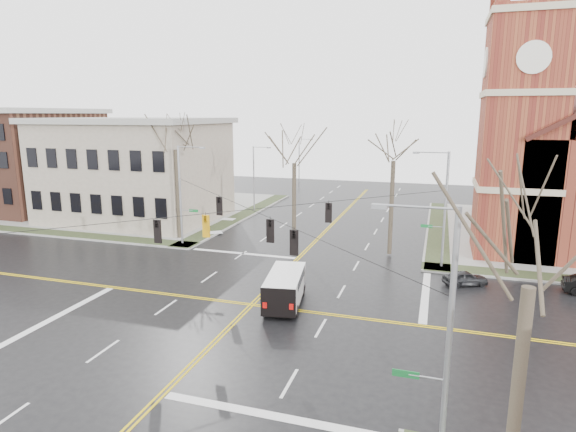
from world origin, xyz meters
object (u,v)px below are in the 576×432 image
(streetlight_north_a, at_px, (255,176))
(tree_nw_near, at_px, (294,157))
(signal_pole_ne, at_px, (443,206))
(tree_se, at_px, (531,269))
(cargo_van, at_px, (285,285))
(signal_pole_se, at_px, (444,333))
(tree_nw_far, at_px, (175,144))
(signal_pole_nw, at_px, (182,192))
(streetlight_north_b, at_px, (300,161))
(parked_car_a, at_px, (465,278))
(tree_ne, at_px, (394,155))

(streetlight_north_a, bearing_deg, tree_nw_near, -57.29)
(signal_pole_ne, relative_size, tree_se, 0.82)
(cargo_van, bearing_deg, signal_pole_se, -62.18)
(cargo_van, distance_m, tree_nw_far, 20.88)
(signal_pole_nw, xyz_separation_m, streetlight_north_b, (0.67, 36.50, -0.48))
(tree_nw_far, bearing_deg, parked_car_a, -11.81)
(streetlight_north_b, bearing_deg, parked_car_a, -59.36)
(signal_pole_ne, bearing_deg, tree_nw_far, 175.72)
(streetlight_north_b, distance_m, cargo_van, 48.86)
(signal_pole_se, relative_size, streetlight_north_a, 1.12)
(streetlight_north_a, xyz_separation_m, tree_nw_far, (-2.16, -14.69, 4.73))
(streetlight_north_b, distance_m, tree_nw_far, 35.08)
(tree_se, bearing_deg, tree_ne, 102.43)
(tree_nw_near, xyz_separation_m, tree_ne, (8.41, 0.53, 0.41))
(tree_nw_near, relative_size, tree_ne, 0.95)
(streetlight_north_b, bearing_deg, signal_pole_nw, -91.05)
(streetlight_north_a, xyz_separation_m, streetlight_north_b, (0.00, 20.00, 0.00))
(signal_pole_nw, xyz_separation_m, tree_nw_far, (-1.49, 1.81, 4.25))
(signal_pole_se, distance_m, tree_nw_near, 27.94)
(signal_pole_se, xyz_separation_m, parked_car_a, (1.78, 19.39, -4.42))
(signal_pole_ne, distance_m, signal_pole_nw, 22.64)
(parked_car_a, bearing_deg, signal_pole_nw, 56.98)
(signal_pole_se, height_order, tree_nw_near, tree_nw_near)
(signal_pole_ne, distance_m, parked_car_a, 5.98)
(signal_pole_nw, relative_size, cargo_van, 1.59)
(signal_pole_nw, distance_m, cargo_van, 17.40)
(tree_nw_near, relative_size, tree_se, 1.03)
(signal_pole_nw, bearing_deg, signal_pole_ne, 0.00)
(signal_pole_nw, xyz_separation_m, signal_pole_se, (22.64, -23.00, 0.00))
(cargo_van, xyz_separation_m, tree_se, (11.30, -14.53, 6.77))
(cargo_van, bearing_deg, parked_car_a, 22.86)
(streetlight_north_b, distance_m, tree_nw_near, 36.20)
(signal_pole_ne, relative_size, parked_car_a, 2.89)
(tree_ne, distance_m, tree_se, 28.08)
(tree_ne, bearing_deg, streetlight_north_a, 141.52)
(streetlight_north_a, bearing_deg, tree_nw_far, -98.36)
(streetlight_north_a, bearing_deg, tree_se, -60.12)
(tree_ne, bearing_deg, signal_pole_nw, -172.94)
(parked_car_a, bearing_deg, streetlight_north_a, 25.14)
(signal_pole_ne, bearing_deg, streetlight_north_a, 143.10)
(streetlight_north_a, height_order, tree_se, tree_se)
(tree_nw_far, bearing_deg, tree_ne, 1.40)
(signal_pole_se, relative_size, tree_nw_near, 0.79)
(parked_car_a, bearing_deg, signal_pole_ne, 1.66)
(cargo_van, bearing_deg, tree_nw_near, 95.10)
(streetlight_north_b, relative_size, tree_se, 0.73)
(cargo_van, bearing_deg, streetlight_north_a, 105.76)
(signal_pole_ne, relative_size, tree_nw_near, 0.79)
(signal_pole_ne, distance_m, tree_nw_far, 24.57)
(signal_pole_nw, distance_m, tree_nw_near, 10.80)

